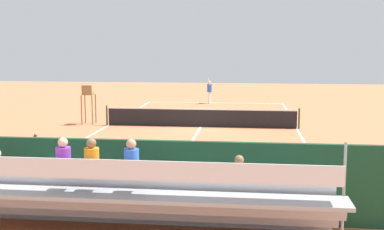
{
  "coord_description": "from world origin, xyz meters",
  "views": [
    {
      "loc": [
        -2.53,
        25.66,
        4.31
      ],
      "look_at": [
        0.0,
        4.0,
        1.2
      ],
      "focal_mm": 46.22,
      "sensor_mm": 36.0,
      "label": 1
    }
  ],
  "objects": [
    {
      "name": "ground_plane",
      "position": [
        0.0,
        0.0,
        0.0
      ],
      "size": [
        60.0,
        60.0,
        0.0
      ],
      "primitive_type": "plane",
      "color": "#CC7047"
    },
    {
      "name": "court_line_markings",
      "position": [
        0.0,
        -0.04,
        0.0
      ],
      "size": [
        10.1,
        22.2,
        0.01
      ],
      "color": "white",
      "rests_on": "ground"
    },
    {
      "name": "tennis_net",
      "position": [
        0.0,
        0.0,
        0.5
      ],
      "size": [
        10.3,
        0.1,
        1.07
      ],
      "color": "black",
      "rests_on": "ground"
    },
    {
      "name": "backdrop_wall",
      "position": [
        0.0,
        14.0,
        1.0
      ],
      "size": [
        18.0,
        0.16,
        2.0
      ],
      "primitive_type": "cube",
      "color": "#194228",
      "rests_on": "ground"
    },
    {
      "name": "bleacher_stand",
      "position": [
        0.14,
        15.35,
        0.96
      ],
      "size": [
        9.06,
        2.4,
        2.48
      ],
      "color": "#9EA0A5",
      "rests_on": "ground"
    },
    {
      "name": "umpire_chair",
      "position": [
        6.2,
        -0.23,
        1.31
      ],
      "size": [
        0.67,
        0.67,
        2.14
      ],
      "color": "olive",
      "rests_on": "ground"
    },
    {
      "name": "courtside_bench",
      "position": [
        -3.16,
        13.27,
        0.56
      ],
      "size": [
        1.8,
        0.4,
        0.93
      ],
      "color": "#9E754C",
      "rests_on": "ground"
    },
    {
      "name": "equipment_bag",
      "position": [
        -1.37,
        13.4,
        0.18
      ],
      "size": [
        0.9,
        0.36,
        0.36
      ],
      "primitive_type": "cube",
      "color": "#B22D2D",
      "rests_on": "ground"
    },
    {
      "name": "tennis_player",
      "position": [
        0.39,
        -10.5,
        1.02
      ],
      "size": [
        0.43,
        0.55,
        1.93
      ],
      "color": "white",
      "rests_on": "ground"
    },
    {
      "name": "tennis_racket",
      "position": [
        0.91,
        -10.42,
        0.01
      ],
      "size": [
        0.52,
        0.51,
        0.03
      ],
      "color": "black",
      "rests_on": "ground"
    },
    {
      "name": "tennis_ball_near",
      "position": [
        0.13,
        -9.27,
        0.03
      ],
      "size": [
        0.07,
        0.07,
        0.07
      ],
      "primitive_type": "sphere",
      "color": "#CCDB33",
      "rests_on": "ground"
    },
    {
      "name": "tennis_ball_far",
      "position": [
        1.06,
        -7.05,
        0.03
      ],
      "size": [
        0.07,
        0.07,
        0.07
      ],
      "primitive_type": "sphere",
      "color": "#CCDB33",
      "rests_on": "ground"
    },
    {
      "name": "line_judge",
      "position": [
        3.22,
        13.34,
        1.02
      ],
      "size": [
        0.42,
        0.55,
        1.93
      ],
      "color": "#232328",
      "rests_on": "ground"
    }
  ]
}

